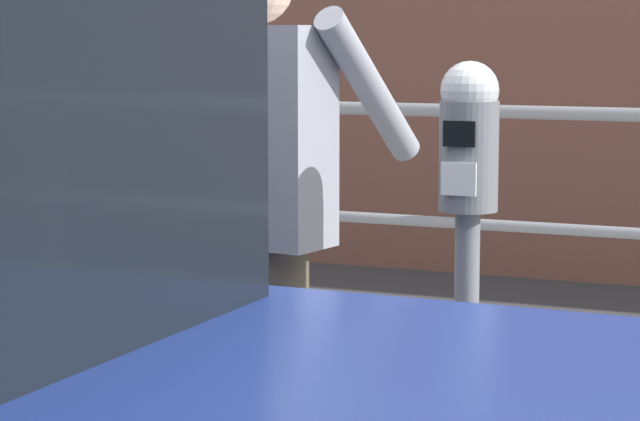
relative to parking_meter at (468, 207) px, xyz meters
name	(u,v)px	position (x,y,z in m)	size (l,w,h in m)	color
parking_meter	(468,207)	(0.00, 0.00, 0.00)	(0.16, 0.17, 1.41)	slate
pedestrian_at_meter	(257,197)	(-0.66, 0.03, -0.01)	(0.70, 0.57, 1.74)	brown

